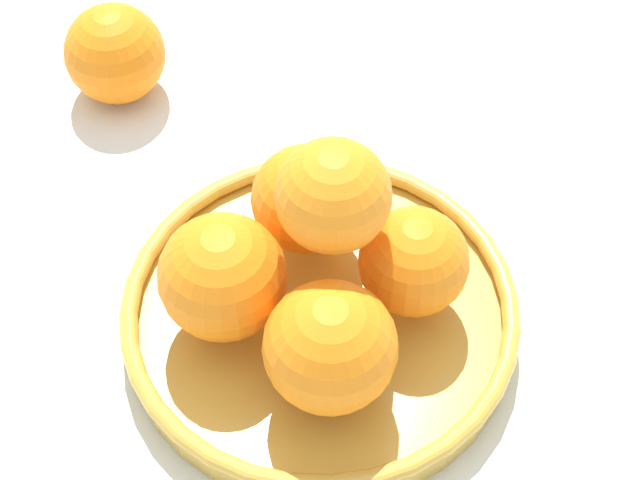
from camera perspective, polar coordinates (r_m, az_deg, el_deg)
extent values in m
plane|color=silver|center=(0.73, 0.00, -4.73)|extent=(4.00, 4.00, 0.00)
cylinder|color=gold|center=(0.72, 0.00, -4.31)|extent=(0.26, 0.26, 0.02)
torus|color=gold|center=(0.71, 0.00, -3.60)|extent=(0.27, 0.27, 0.01)
sphere|color=orange|center=(0.68, 5.02, -1.15)|extent=(0.07, 0.07, 0.07)
sphere|color=orange|center=(0.71, -0.74, 2.20)|extent=(0.07, 0.07, 0.07)
sphere|color=orange|center=(0.67, -5.22, -1.97)|extent=(0.08, 0.08, 0.08)
sphere|color=orange|center=(0.64, 0.55, -5.74)|extent=(0.08, 0.08, 0.08)
sphere|color=orange|center=(0.63, 0.52, 2.51)|extent=(0.07, 0.07, 0.07)
sphere|color=orange|center=(0.87, -10.89, 9.74)|extent=(0.08, 0.08, 0.08)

